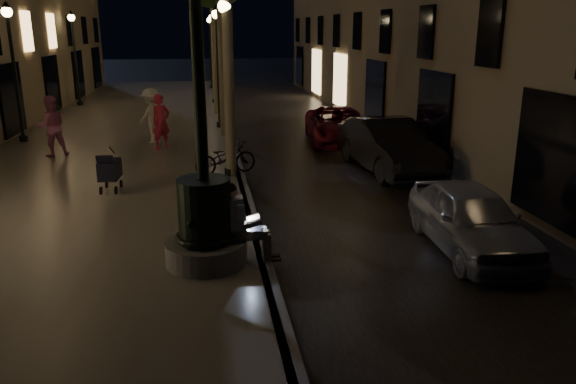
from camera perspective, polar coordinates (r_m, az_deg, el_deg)
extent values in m
plane|color=black|center=(22.52, -6.05, 5.67)|extent=(120.00, 120.00, 0.00)
cube|color=black|center=(22.84, 1.53, 5.93)|extent=(6.00, 45.00, 0.02)
cube|color=#68635C|center=(22.69, -16.24, 5.45)|extent=(8.00, 45.00, 0.20)
cube|color=#59595B|center=(22.50, -6.06, 5.92)|extent=(0.25, 45.00, 0.20)
cylinder|color=#59595B|center=(9.84, -8.29, -6.03)|extent=(1.40, 1.40, 0.40)
cylinder|color=black|center=(9.59, -8.47, -1.87)|extent=(0.90, 0.90, 1.10)
torus|color=black|center=(9.74, -8.36, -4.39)|extent=(1.04, 1.04, 0.10)
torus|color=black|center=(9.47, -8.57, 0.43)|extent=(0.89, 0.89, 0.09)
cylinder|color=black|center=(9.16, -9.04, 11.02)|extent=(0.20, 0.20, 3.20)
cube|color=tan|center=(9.75, -5.12, -4.27)|extent=(0.39, 0.26, 0.19)
cube|color=white|center=(9.62, -5.56, -2.25)|extent=(0.48, 0.28, 0.61)
sphere|color=tan|center=(9.50, -5.82, 0.02)|extent=(0.23, 0.23, 0.23)
sphere|color=black|center=(9.49, -5.89, 0.27)|extent=(0.23, 0.23, 0.23)
cube|color=tan|center=(9.68, -3.56, -4.40)|extent=(0.49, 0.14, 0.15)
cube|color=tan|center=(9.86, -3.66, -4.00)|extent=(0.49, 0.14, 0.15)
cube|color=tan|center=(9.79, -2.14, -5.69)|extent=(0.14, 0.13, 0.50)
cube|color=tan|center=(9.97, -2.27, -5.28)|extent=(0.14, 0.13, 0.50)
cube|color=black|center=(9.89, -1.51, -6.90)|extent=(0.28, 0.11, 0.03)
cube|color=black|center=(10.06, -1.64, -6.48)|extent=(0.28, 0.11, 0.03)
cube|color=black|center=(9.74, -3.49, -3.72)|extent=(0.26, 0.35, 0.02)
cube|color=black|center=(9.69, -4.52, -3.11)|extent=(0.09, 0.35, 0.23)
cube|color=#B2C7FF|center=(9.69, -4.42, -3.10)|extent=(0.07, 0.32, 0.20)
cylinder|color=#6B604C|center=(15.20, -6.02, 10.87)|extent=(0.28, 0.28, 5.00)
cylinder|color=#6B604C|center=(21.18, -6.69, 12.49)|extent=(0.28, 0.28, 5.10)
cylinder|color=#6B604C|center=(27.17, -7.39, 13.07)|extent=(0.28, 0.28, 4.90)
cylinder|color=#6B604C|center=(33.15, -7.53, 13.88)|extent=(0.28, 0.28, 5.20)
cylinder|color=black|center=(15.61, -5.94, 2.06)|extent=(0.28, 0.28, 0.20)
cylinder|color=black|center=(15.23, -6.17, 9.74)|extent=(0.12, 0.12, 4.40)
sphere|color=#FFD88C|center=(15.14, -6.44, 18.23)|extent=(0.36, 0.36, 0.36)
cylinder|color=black|center=(23.44, -6.93, 6.81)|extent=(0.28, 0.28, 0.20)
cylinder|color=black|center=(23.19, -7.11, 11.93)|extent=(0.12, 0.12, 4.40)
sphere|color=#FFD88C|center=(23.14, -7.31, 17.49)|extent=(0.36, 0.36, 0.36)
cone|color=black|center=(23.14, -7.33, 18.11)|extent=(0.30, 0.30, 0.22)
cylinder|color=black|center=(31.36, -7.42, 9.16)|extent=(0.28, 0.28, 0.20)
cylinder|color=black|center=(31.17, -7.57, 12.99)|extent=(0.12, 0.12, 4.40)
sphere|color=#FFD88C|center=(31.13, -7.73, 17.13)|extent=(0.36, 0.36, 0.36)
cone|color=black|center=(31.14, -7.74, 17.59)|extent=(0.30, 0.30, 0.22)
cylinder|color=black|center=(39.31, -7.72, 10.57)|extent=(0.28, 0.28, 0.20)
cylinder|color=black|center=(39.16, -7.84, 13.63)|extent=(0.12, 0.12, 4.40)
sphere|color=#FFD88C|center=(39.13, -7.97, 16.92)|extent=(0.36, 0.36, 0.36)
cone|color=black|center=(39.13, -7.99, 17.28)|extent=(0.30, 0.30, 0.22)
cylinder|color=black|center=(22.41, -25.27, 4.93)|extent=(0.28, 0.28, 0.20)
cylinder|color=black|center=(22.15, -25.93, 10.25)|extent=(0.12, 0.12, 4.40)
sphere|color=#FFD88C|center=(22.09, -26.67, 16.04)|extent=(0.36, 0.36, 0.36)
cone|color=black|center=(22.10, -26.76, 16.68)|extent=(0.30, 0.30, 0.22)
cylinder|color=black|center=(32.01, -20.37, 8.44)|extent=(0.28, 0.28, 0.20)
cylinder|color=black|center=(31.83, -20.75, 12.18)|extent=(0.12, 0.12, 4.40)
sphere|color=#FFD88C|center=(31.79, -21.16, 16.21)|extent=(0.36, 0.36, 0.36)
cone|color=black|center=(31.79, -21.21, 16.66)|extent=(0.30, 0.30, 0.22)
cube|color=black|center=(14.57, -17.67, 2.19)|extent=(0.51, 0.79, 0.45)
cube|color=black|center=(14.17, -18.08, 3.02)|extent=(0.41, 0.20, 0.29)
cylinder|color=black|center=(14.44, -18.47, 0.13)|extent=(0.05, 0.20, 0.20)
cylinder|color=black|center=(14.36, -17.07, 0.16)|extent=(0.05, 0.20, 0.20)
cylinder|color=black|center=(15.01, -17.94, 0.77)|extent=(0.05, 0.20, 0.20)
cylinder|color=black|center=(14.93, -16.59, 0.81)|extent=(0.05, 0.20, 0.20)
cylinder|color=black|center=(14.87, -17.46, 4.07)|extent=(0.06, 0.45, 0.28)
imported|color=#9D9FA4|center=(11.22, 18.10, -2.59)|extent=(1.63, 3.77, 1.27)
imported|color=black|center=(16.90, 10.14, 4.64)|extent=(2.04, 4.81, 1.54)
imported|color=maroon|center=(21.06, 5.16, 6.77)|extent=(2.60, 4.90, 1.31)
imported|color=#D02948|center=(19.28, -12.77, 6.96)|extent=(0.80, 0.75, 1.84)
imported|color=#CA6B9A|center=(19.22, -22.93, 6.16)|extent=(1.14, 1.03, 1.91)
imported|color=white|center=(20.48, -13.67, 7.53)|extent=(1.34, 1.40, 1.91)
imported|color=black|center=(15.65, -6.37, 3.47)|extent=(1.88, 1.17, 0.93)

